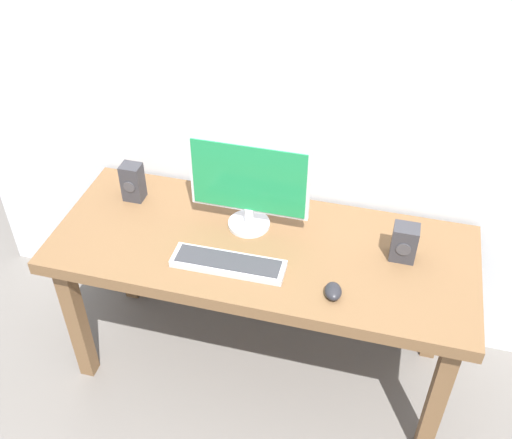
{
  "coord_description": "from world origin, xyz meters",
  "views": [
    {
      "loc": [
        0.42,
        -1.69,
        2.28
      ],
      "look_at": [
        -0.02,
        0.0,
        0.85
      ],
      "focal_mm": 42.18,
      "sensor_mm": 36.0,
      "label": 1
    }
  ],
  "objects_px": {
    "keyboard_primary": "(228,264)",
    "speaker_left": "(133,182)",
    "monitor": "(249,183)",
    "speaker_right": "(404,243)",
    "mouse": "(333,291)",
    "desk": "(262,260)"
  },
  "relations": [
    {
      "from": "mouse",
      "to": "speaker_right",
      "type": "bearing_deg",
      "value": 37.71
    },
    {
      "from": "keyboard_primary",
      "to": "speaker_left",
      "type": "distance_m",
      "value": 0.6
    },
    {
      "from": "speaker_right",
      "to": "speaker_left",
      "type": "distance_m",
      "value": 1.13
    },
    {
      "from": "speaker_right",
      "to": "speaker_left",
      "type": "height_order",
      "value": "speaker_left"
    },
    {
      "from": "mouse",
      "to": "monitor",
      "type": "bearing_deg",
      "value": 129.41
    },
    {
      "from": "monitor",
      "to": "mouse",
      "type": "distance_m",
      "value": 0.53
    },
    {
      "from": "desk",
      "to": "speaker_left",
      "type": "xyz_separation_m",
      "value": [
        -0.6,
        0.15,
        0.17
      ]
    },
    {
      "from": "monitor",
      "to": "keyboard_primary",
      "type": "bearing_deg",
      "value": -92.43
    },
    {
      "from": "desk",
      "to": "speaker_right",
      "type": "bearing_deg",
      "value": 6.93
    },
    {
      "from": "speaker_left",
      "to": "mouse",
      "type": "bearing_deg",
      "value": -21.03
    },
    {
      "from": "desk",
      "to": "keyboard_primary",
      "type": "bearing_deg",
      "value": -120.62
    },
    {
      "from": "keyboard_primary",
      "to": "desk",
      "type": "bearing_deg",
      "value": 59.38
    },
    {
      "from": "monitor",
      "to": "speaker_right",
      "type": "relative_size",
      "value": 3.2
    },
    {
      "from": "desk",
      "to": "speaker_right",
      "type": "xyz_separation_m",
      "value": [
        0.53,
        0.06,
        0.16
      ]
    },
    {
      "from": "monitor",
      "to": "keyboard_primary",
      "type": "relative_size",
      "value": 1.1
    },
    {
      "from": "desk",
      "to": "mouse",
      "type": "distance_m",
      "value": 0.38
    },
    {
      "from": "mouse",
      "to": "speaker_right",
      "type": "xyz_separation_m",
      "value": [
        0.22,
        0.26,
        0.05
      ]
    },
    {
      "from": "speaker_right",
      "to": "desk",
      "type": "bearing_deg",
      "value": -173.07
    },
    {
      "from": "keyboard_primary",
      "to": "speaker_right",
      "type": "relative_size",
      "value": 2.9
    },
    {
      "from": "mouse",
      "to": "speaker_right",
      "type": "relative_size",
      "value": 0.58
    },
    {
      "from": "desk",
      "to": "keyboard_primary",
      "type": "relative_size",
      "value": 3.86
    },
    {
      "from": "desk",
      "to": "monitor",
      "type": "height_order",
      "value": "monitor"
    }
  ]
}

